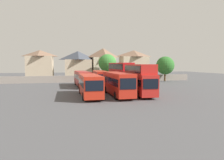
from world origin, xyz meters
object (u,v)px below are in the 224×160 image
object	(u,v)px
house_terrace_far_right	(134,64)
bus_3	(139,77)
house_terrace_right	(103,63)
bus_4	(82,78)
bus_2	(118,83)
house_terrace_left	(40,65)
bus_6	(121,73)
bus_5	(100,77)
tree_left_of_lot	(107,63)
bus_1	(90,84)
tree_behind_wall	(165,66)
house_terrace_centre	(78,65)

from	to	relation	value
house_terrace_far_right	bus_3	bearing A→B (deg)	-107.60
house_terrace_right	house_terrace_far_right	distance (m)	10.64
bus_4	house_terrace_far_right	world-z (taller)	house_terrace_far_right
bus_4	house_terrace_right	size ratio (longest dim) A/B	1.16
bus_2	house_terrace_left	bearing A→B (deg)	-156.60
bus_6	house_terrace_far_right	distance (m)	22.57
bus_5	tree_left_of_lot	distance (m)	13.33
bus_1	house_terrace_left	size ratio (longest dim) A/B	1.11
bus_6	bus_1	bearing A→B (deg)	-36.02
bus_5	tree_left_of_lot	xyz separation A→B (m)	(4.06, 12.27, 3.24)
bus_4	tree_behind_wall	size ratio (longest dim) A/B	1.64
house_terrace_centre	tree_left_of_lot	distance (m)	10.89
bus_6	tree_left_of_lot	xyz separation A→B (m)	(-0.62, 12.36, 2.25)
bus_2	house_terrace_far_right	bearing A→B (deg)	156.13
tree_left_of_lot	tree_behind_wall	bearing A→B (deg)	-15.90
house_terrace_centre	house_terrace_left	bearing A→B (deg)	178.15
bus_1	bus_4	xyz separation A→B (m)	(-0.13, 13.84, -0.00)
bus_5	house_terrace_centre	size ratio (longest dim) A/B	1.24
bus_1	tree_left_of_lot	world-z (taller)	tree_left_of_lot
bus_2	bus_6	xyz separation A→B (m)	(4.34, 14.13, 0.87)
tree_behind_wall	bus_6	bearing A→B (deg)	-152.62
bus_2	bus_3	world-z (taller)	bus_3
house_terrace_centre	bus_5	bearing A→B (deg)	-78.70
tree_behind_wall	bus_5	bearing A→B (deg)	-158.63
house_terrace_right	bus_1	bearing A→B (deg)	-103.55
bus_5	house_terrace_centre	xyz separation A→B (m)	(-3.93, 19.65, 2.66)
bus_3	house_terrace_centre	bearing A→B (deg)	-162.87
house_terrace_left	house_terrace_centre	world-z (taller)	house_terrace_left
bus_4	bus_5	xyz separation A→B (m)	(4.07, 0.30, 0.03)
bus_2	bus_3	xyz separation A→B (m)	(3.67, 0.50, 0.70)
tree_behind_wall	bus_1	bearing A→B (deg)	-137.37
tree_left_of_lot	house_terrace_centre	bearing A→B (deg)	137.28
tree_left_of_lot	tree_behind_wall	size ratio (longest dim) A/B	1.10
bus_2	house_terrace_far_right	size ratio (longest dim) A/B	1.10
tree_behind_wall	tree_left_of_lot	bearing A→B (deg)	164.10
tree_left_of_lot	bus_6	bearing A→B (deg)	-87.13
bus_1	bus_6	size ratio (longest dim) A/B	0.91
bus_2	bus_4	world-z (taller)	bus_2
house_terrace_left	tree_left_of_lot	bearing A→B (deg)	-21.83
house_terrace_centre	tree_left_of_lot	xyz separation A→B (m)	(7.99, -7.38, 0.58)
bus_5	house_terrace_left	size ratio (longest dim) A/B	1.22
bus_2	house_terrace_right	xyz separation A→B (m)	(3.76, 33.46, 3.06)
tree_behind_wall	bus_2	bearing A→B (deg)	-131.59
tree_left_of_lot	house_terrace_far_right	bearing A→B (deg)	36.07
house_terrace_right	bus_2	bearing A→B (deg)	-96.41
bus_6	bus_3	bearing A→B (deg)	-7.29
bus_2	tree_behind_wall	size ratio (longest dim) A/B	1.48
house_terrace_centre	tree_behind_wall	xyz separation A→B (m)	(23.79, -11.88, -0.10)
bus_4	bus_6	distance (m)	8.81
bus_2	bus_4	xyz separation A→B (m)	(-4.41, 13.92, -0.15)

